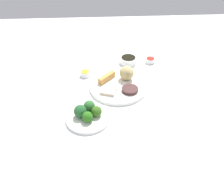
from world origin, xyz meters
TOP-DOWN VIEW (x-y plane):
  - tabletop at (0.00, 0.00)m, footprint 2.20×2.20m
  - main_plate at (-0.00, -0.05)m, footprint 0.29×0.29m
  - rice_scoop at (-0.06, 0.00)m, footprint 0.08×0.08m
  - spring_roll at (-0.06, -0.10)m, footprint 0.10×0.09m
  - crab_rangoon_wonton at (0.05, -0.10)m, footprint 0.08×0.09m
  - stir_fry_heap at (0.05, 0.01)m, footprint 0.08×0.08m
  - broccoli_plate at (0.22, -0.20)m, footprint 0.19×0.19m
  - broccoli_floret_0 at (0.21, -0.16)m, footprint 0.05×0.05m
  - broccoli_floret_1 at (0.21, -0.23)m, footprint 0.06×0.06m
  - broccoli_floret_2 at (0.24, -0.20)m, footprint 0.05×0.05m
  - broccoli_floret_3 at (0.18, -0.19)m, footprint 0.05×0.05m
  - soy_sauce_bowl at (-0.26, 0.03)m, footprint 0.10×0.10m
  - soy_sauce_bowl_liquid at (-0.26, 0.03)m, footprint 0.08×0.08m
  - sauce_ramekin_sweet_and_sour at (-0.25, 0.17)m, footprint 0.06×0.06m
  - sauce_ramekin_sweet_and_sour_liquid at (-0.25, 0.17)m, footprint 0.05×0.05m
  - sauce_ramekin_hot_mustard at (-0.13, -0.22)m, footprint 0.06×0.06m
  - sauce_ramekin_hot_mustard_liquid at (-0.13, -0.22)m, footprint 0.05×0.05m

SIDE VIEW (x-z plane):
  - tabletop at x=0.00m, z-range 0.00..0.02m
  - broccoli_plate at x=0.22m, z-range 0.02..0.03m
  - main_plate at x=0.00m, z-range 0.02..0.04m
  - sauce_ramekin_sweet_and_sour at x=-0.25m, z-range 0.02..0.05m
  - sauce_ramekin_hot_mustard at x=-0.13m, z-range 0.02..0.05m
  - soy_sauce_bowl at x=-0.26m, z-range 0.02..0.06m
  - crab_rangoon_wonton at x=0.05m, z-range 0.04..0.05m
  - stir_fry_heap at x=0.05m, z-range 0.04..0.05m
  - sauce_ramekin_sweet_and_sour_liquid at x=-0.25m, z-range 0.05..0.05m
  - sauce_ramekin_hot_mustard_liquid at x=-0.13m, z-range 0.05..0.05m
  - spring_roll at x=-0.06m, z-range 0.04..0.07m
  - broccoli_floret_2 at x=0.24m, z-range 0.03..0.08m
  - broccoli_floret_0 at x=0.21m, z-range 0.03..0.08m
  - soy_sauce_bowl_liquid at x=-0.26m, z-range 0.06..0.06m
  - broccoli_floret_3 at x=0.18m, z-range 0.03..0.08m
  - broccoli_floret_1 at x=0.21m, z-range 0.03..0.09m
  - rice_scoop at x=-0.06m, z-range 0.04..0.11m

